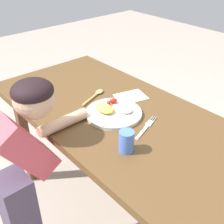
# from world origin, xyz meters

# --- Properties ---
(ground_plane) EXTENTS (8.00, 8.00, 0.00)m
(ground_plane) POSITION_xyz_m (0.00, 0.00, 0.00)
(ground_plane) COLOR #B1A192
(dining_table) EXTENTS (1.48, 0.71, 0.74)m
(dining_table) POSITION_xyz_m (0.00, 0.00, 0.66)
(dining_table) COLOR brown
(dining_table) RESTS_ON ground_plane
(plate) EXTENTS (0.28, 0.28, 0.05)m
(plate) POSITION_xyz_m (-0.02, -0.03, 0.76)
(plate) COLOR beige
(plate) RESTS_ON dining_table
(fork) EXTENTS (0.08, 0.20, 0.01)m
(fork) POSITION_xyz_m (0.17, 0.01, 0.75)
(fork) COLOR silver
(fork) RESTS_ON dining_table
(spoon) EXTENTS (0.09, 0.19, 0.02)m
(spoon) POSITION_xyz_m (-0.22, 0.02, 0.75)
(spoon) COLOR tan
(spoon) RESTS_ON dining_table
(drinking_cup) EXTENTS (0.06, 0.06, 0.09)m
(drinking_cup) POSITION_xyz_m (0.22, -0.17, 0.79)
(drinking_cup) COLOR #4E7AE5
(drinking_cup) RESTS_ON dining_table
(person) EXTENTS (0.17, 0.47, 1.02)m
(person) POSITION_xyz_m (-0.09, -0.48, 0.58)
(person) COLOR #4B4057
(person) RESTS_ON ground_plane
(napkin) EXTENTS (0.16, 0.19, 0.00)m
(napkin) POSITION_xyz_m (-0.09, 0.16, 0.75)
(napkin) COLOR white
(napkin) RESTS_ON dining_table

